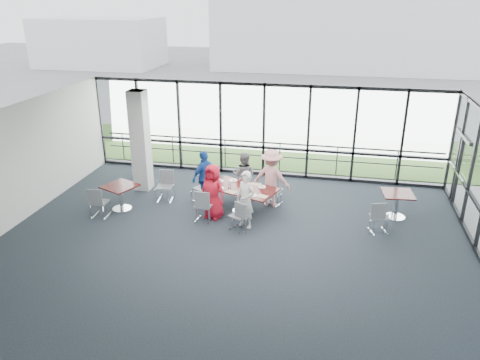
% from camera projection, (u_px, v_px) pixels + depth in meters
% --- Properties ---
extents(floor, '(12.00, 10.00, 0.02)m').
position_uv_depth(floor, '(231.00, 244.00, 11.86)').
color(floor, '#1C232A').
rests_on(floor, ground).
extents(ceiling, '(12.00, 10.00, 0.04)m').
position_uv_depth(ceiling, '(230.00, 121.00, 10.67)').
color(ceiling, white).
rests_on(ceiling, ground).
extents(wall_left, '(0.10, 10.00, 3.20)m').
position_uv_depth(wall_left, '(11.00, 168.00, 12.42)').
color(wall_left, silver).
rests_on(wall_left, ground).
extents(wall_front, '(12.00, 0.10, 3.20)m').
position_uv_depth(wall_front, '(152.00, 316.00, 6.72)').
color(wall_front, silver).
rests_on(wall_front, ground).
extents(curtain_wall_back, '(12.00, 0.10, 3.20)m').
position_uv_depth(curtain_wall_back, '(264.00, 131.00, 15.81)').
color(curtain_wall_back, white).
rests_on(curtain_wall_back, ground).
extents(exit_door, '(0.12, 1.60, 2.10)m').
position_uv_depth(exit_door, '(458.00, 172.00, 13.72)').
color(exit_door, black).
rests_on(exit_door, ground).
extents(structural_column, '(0.50, 0.50, 3.20)m').
position_uv_depth(structural_column, '(140.00, 141.00, 14.68)').
color(structural_column, silver).
rests_on(structural_column, ground).
extents(apron, '(80.00, 70.00, 0.02)m').
position_uv_depth(apron, '(281.00, 136.00, 20.95)').
color(apron, slate).
rests_on(apron, ground).
extents(grass_strip, '(80.00, 5.00, 0.01)m').
position_uv_depth(grass_strip, '(275.00, 149.00, 19.12)').
color(grass_strip, '#365B24').
rests_on(grass_strip, ground).
extents(hangar_main, '(24.00, 10.00, 6.00)m').
position_uv_depth(hangar_main, '(364.00, 31.00, 39.03)').
color(hangar_main, white).
rests_on(hangar_main, ground).
extents(hangar_aux, '(10.00, 6.00, 4.00)m').
position_uv_depth(hangar_aux, '(100.00, 42.00, 40.02)').
color(hangar_aux, white).
rests_on(hangar_aux, ground).
extents(guard_rail, '(12.00, 0.06, 0.06)m').
position_uv_depth(guard_rail, '(266.00, 156.00, 16.76)').
color(guard_rail, '#2D2D33').
rests_on(guard_rail, ground).
extents(main_table, '(2.21, 1.68, 0.75)m').
position_uv_depth(main_table, '(242.00, 191.00, 13.41)').
color(main_table, '#3A0808').
rests_on(main_table, ground).
extents(side_table_left, '(1.13, 1.13, 0.75)m').
position_uv_depth(side_table_left, '(120.00, 189.00, 13.55)').
color(side_table_left, '#3A0808').
rests_on(side_table_left, ground).
extents(side_table_right, '(0.90, 0.90, 0.75)m').
position_uv_depth(side_table_right, '(397.00, 197.00, 13.05)').
color(side_table_right, '#3A0808').
rests_on(side_table_right, ground).
extents(diner_near_left, '(0.89, 0.72, 1.58)m').
position_uv_depth(diner_near_left, '(213.00, 192.00, 13.00)').
color(diner_near_left, red).
rests_on(diner_near_left, ground).
extents(diner_near_right, '(0.72, 0.66, 1.60)m').
position_uv_depth(diner_near_right, '(246.00, 200.00, 12.46)').
color(diner_near_right, silver).
rests_on(diner_near_right, ground).
extents(diner_far_left, '(0.79, 0.56, 1.49)m').
position_uv_depth(diner_far_left, '(244.00, 176.00, 14.24)').
color(diner_far_left, slate).
rests_on(diner_far_left, ground).
extents(diner_far_right, '(1.20, 0.74, 1.75)m').
position_uv_depth(diner_far_right, '(271.00, 178.00, 13.73)').
color(diner_far_right, pink).
rests_on(diner_far_right, ground).
extents(diner_end, '(0.94, 1.08, 1.62)m').
position_uv_depth(diner_end, '(205.00, 177.00, 14.00)').
color(diner_end, '#19489E').
rests_on(diner_end, ground).
extents(chair_main_nl, '(0.49, 0.49, 0.92)m').
position_uv_depth(chair_main_nl, '(204.00, 205.00, 12.93)').
color(chair_main_nl, slate).
rests_on(chair_main_nl, ground).
extents(chair_main_nr, '(0.56, 0.56, 0.85)m').
position_uv_depth(chair_main_nr, '(239.00, 216.00, 12.42)').
color(chair_main_nr, slate).
rests_on(chair_main_nr, ground).
extents(chair_main_fl, '(0.50, 0.50, 0.87)m').
position_uv_depth(chair_main_fl, '(244.00, 183.00, 14.49)').
color(chair_main_fl, slate).
rests_on(chair_main_fl, ground).
extents(chair_main_fr, '(0.56, 0.56, 0.89)m').
position_uv_depth(chair_main_fr, '(274.00, 190.00, 13.98)').
color(chair_main_fr, slate).
rests_on(chair_main_fr, ground).
extents(chair_main_end, '(0.56, 0.56, 0.84)m').
position_uv_depth(chair_main_end, '(202.00, 188.00, 14.16)').
color(chair_main_end, slate).
rests_on(chair_main_end, ground).
extents(chair_spare_la, '(0.46, 0.46, 0.88)m').
position_uv_depth(chair_spare_la, '(100.00, 202.00, 13.17)').
color(chair_spare_la, slate).
rests_on(chair_spare_la, ground).
extents(chair_spare_lb, '(0.51, 0.51, 0.92)m').
position_uv_depth(chair_spare_lb, '(164.00, 187.00, 14.17)').
color(chair_spare_lb, slate).
rests_on(chair_spare_lb, ground).
extents(chair_spare_r, '(0.55, 0.55, 0.89)m').
position_uv_depth(chair_spare_r, '(380.00, 217.00, 12.30)').
color(chair_spare_r, slate).
rests_on(chair_spare_r, ground).
extents(plate_nl, '(0.27, 0.27, 0.01)m').
position_uv_depth(plate_nl, '(220.00, 188.00, 13.30)').
color(plate_nl, white).
rests_on(plate_nl, main_table).
extents(plate_nr, '(0.27, 0.27, 0.01)m').
position_uv_depth(plate_nr, '(252.00, 195.00, 12.83)').
color(plate_nr, white).
rests_on(plate_nr, main_table).
extents(plate_fl, '(0.26, 0.26, 0.01)m').
position_uv_depth(plate_fl, '(233.00, 180.00, 13.87)').
color(plate_fl, white).
rests_on(plate_fl, main_table).
extents(plate_fr, '(0.24, 0.24, 0.01)m').
position_uv_depth(plate_fr, '(262.00, 187.00, 13.40)').
color(plate_fr, white).
rests_on(plate_fr, main_table).
extents(plate_end, '(0.27, 0.27, 0.01)m').
position_uv_depth(plate_end, '(220.00, 181.00, 13.81)').
color(plate_end, white).
rests_on(plate_end, main_table).
extents(tumbler_a, '(0.08, 0.08, 0.15)m').
position_uv_depth(tumbler_a, '(229.00, 186.00, 13.26)').
color(tumbler_a, white).
rests_on(tumbler_a, main_table).
extents(tumbler_b, '(0.07, 0.07, 0.15)m').
position_uv_depth(tumbler_b, '(250.00, 189.00, 13.05)').
color(tumbler_b, white).
rests_on(tumbler_b, main_table).
extents(tumbler_c, '(0.06, 0.06, 0.13)m').
position_uv_depth(tumbler_c, '(246.00, 183.00, 13.51)').
color(tumbler_c, white).
rests_on(tumbler_c, main_table).
extents(tumbler_d, '(0.07, 0.07, 0.14)m').
position_uv_depth(tumbler_d, '(220.00, 183.00, 13.49)').
color(tumbler_d, white).
rests_on(tumbler_d, main_table).
extents(menu_a, '(0.36, 0.31, 0.00)m').
position_uv_depth(menu_a, '(230.00, 192.00, 13.08)').
color(menu_a, white).
rests_on(menu_a, main_table).
extents(menu_b, '(0.34, 0.29, 0.00)m').
position_uv_depth(menu_b, '(262.00, 196.00, 12.79)').
color(menu_b, white).
rests_on(menu_b, main_table).
extents(menu_c, '(0.32, 0.23, 0.00)m').
position_uv_depth(menu_c, '(256.00, 184.00, 13.60)').
color(menu_c, white).
rests_on(menu_c, main_table).
extents(condiment_caddy, '(0.10, 0.07, 0.04)m').
position_uv_depth(condiment_caddy, '(245.00, 186.00, 13.42)').
color(condiment_caddy, black).
rests_on(condiment_caddy, main_table).
extents(ketchup_bottle, '(0.06, 0.06, 0.18)m').
position_uv_depth(ketchup_bottle, '(244.00, 184.00, 13.40)').
color(ketchup_bottle, '#A20921').
rests_on(ketchup_bottle, main_table).
extents(green_bottle, '(0.05, 0.05, 0.20)m').
position_uv_depth(green_bottle, '(245.00, 184.00, 13.32)').
color(green_bottle, '#206C2A').
rests_on(green_bottle, main_table).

